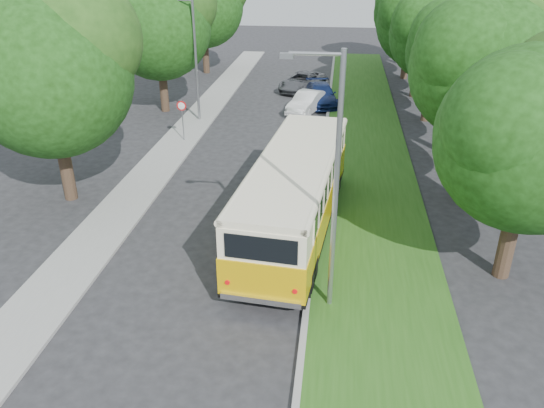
# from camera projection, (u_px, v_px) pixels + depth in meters

# --- Properties ---
(ground) EXTENTS (120.00, 120.00, 0.00)m
(ground) POSITION_uv_depth(u_px,v_px,m) (214.00, 256.00, 19.57)
(ground) COLOR #252527
(ground) RESTS_ON ground
(curb) EXTENTS (0.20, 70.00, 0.15)m
(curb) POSITION_uv_depth(u_px,v_px,m) (318.00, 201.00, 23.58)
(curb) COLOR gray
(curb) RESTS_ON ground
(grass_verge) EXTENTS (4.50, 70.00, 0.13)m
(grass_verge) POSITION_uv_depth(u_px,v_px,m) (372.00, 204.00, 23.32)
(grass_verge) COLOR #255316
(grass_verge) RESTS_ON ground
(sidewalk) EXTENTS (2.20, 70.00, 0.12)m
(sidewalk) POSITION_uv_depth(u_px,v_px,m) (137.00, 191.00, 24.53)
(sidewalk) COLOR gray
(sidewalk) RESTS_ON ground
(treeline) EXTENTS (24.27, 41.91, 9.46)m
(treeline) POSITION_uv_depth(u_px,v_px,m) (325.00, 23.00, 32.59)
(treeline) COLOR #332319
(treeline) RESTS_ON ground
(lamppost_near) EXTENTS (1.71, 0.16, 8.00)m
(lamppost_near) POSITION_uv_depth(u_px,v_px,m) (333.00, 180.00, 14.94)
(lamppost_near) COLOR gray
(lamppost_near) RESTS_ON ground
(lamppost_far) EXTENTS (1.71, 0.16, 7.50)m
(lamppost_far) POSITION_uv_depth(u_px,v_px,m) (194.00, 56.00, 32.51)
(lamppost_far) COLOR gray
(lamppost_far) RESTS_ON ground
(warning_sign) EXTENTS (0.56, 0.10, 2.50)m
(warning_sign) POSITION_uv_depth(u_px,v_px,m) (182.00, 113.00, 29.97)
(warning_sign) COLOR gray
(warning_sign) RESTS_ON ground
(vintage_bus) EXTENTS (3.92, 11.26, 3.28)m
(vintage_bus) POSITION_uv_depth(u_px,v_px,m) (295.00, 196.00, 20.37)
(vintage_bus) COLOR #DFAB07
(vintage_bus) RESTS_ON ground
(car_silver) EXTENTS (2.29, 4.35, 1.41)m
(car_silver) POSITION_uv_depth(u_px,v_px,m) (290.00, 159.00, 26.43)
(car_silver) COLOR #9FA0A4
(car_silver) RESTS_ON ground
(car_white) EXTENTS (2.74, 4.43, 1.38)m
(car_white) POSITION_uv_depth(u_px,v_px,m) (307.00, 102.00, 35.87)
(car_white) COLOR white
(car_white) RESTS_ON ground
(car_blue) EXTENTS (2.78, 5.13, 1.41)m
(car_blue) POSITION_uv_depth(u_px,v_px,m) (321.00, 95.00, 37.58)
(car_blue) COLOR #12214F
(car_blue) RESTS_ON ground
(car_grey) EXTENTS (3.90, 5.51, 1.39)m
(car_grey) POSITION_uv_depth(u_px,v_px,m) (302.00, 82.00, 41.13)
(car_grey) COLOR #515358
(car_grey) RESTS_ON ground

